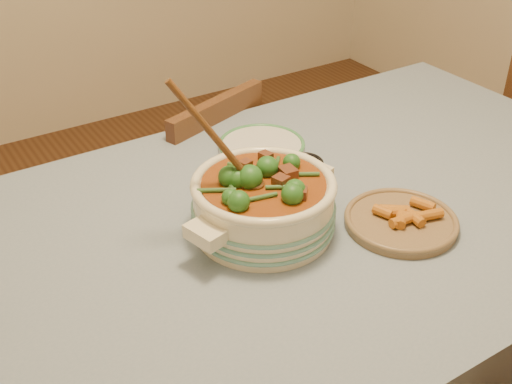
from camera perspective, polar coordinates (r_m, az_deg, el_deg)
dining_table at (r=1.59m, az=6.60°, el=-3.43°), size 1.68×1.08×0.76m
stew_casserole at (r=1.38m, az=0.64°, el=-0.69°), size 0.40×0.37×0.37m
white_plate at (r=1.74m, az=0.50°, el=4.18°), size 0.30×0.30×0.02m
condiment_bowl at (r=1.59m, az=4.23°, el=2.05°), size 0.13×0.13×0.05m
fried_plate at (r=1.46m, az=12.77°, el=-2.39°), size 0.31×0.31×0.04m
chair_far at (r=2.11m, az=-5.23°, el=-0.01°), size 0.48×0.48×0.82m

